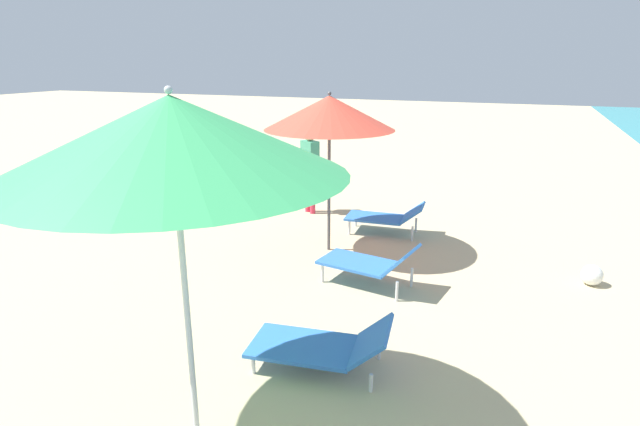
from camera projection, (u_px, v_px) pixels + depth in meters
umbrella_second at (172, 136)px, 3.64m from camera, size 2.57×2.57×2.89m
lounger_second_shoreside at (322, 345)px, 5.22m from camera, size 1.51×0.85×0.55m
umbrella_farthest at (329, 113)px, 7.86m from camera, size 2.05×2.05×2.58m
lounger_farthest_shoreside at (386, 217)px, 9.21m from camera, size 1.42×0.70×0.60m
lounger_farthest_inland at (370, 263)px, 7.09m from camera, size 1.43×0.85×0.65m
person_walking_mid at (310, 163)px, 10.28m from camera, size 0.42×0.37×1.72m
beach_ball at (592, 275)px, 7.16m from camera, size 0.30×0.30×0.30m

